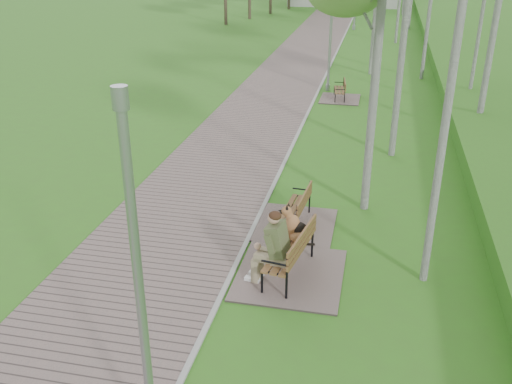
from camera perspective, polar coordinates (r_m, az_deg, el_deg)
ground at (r=9.12m, az=-7.54°, el=-18.40°), size 120.00×120.00×0.00m
walkway at (r=28.72m, az=3.57°, el=12.01°), size 3.50×67.00×0.04m
kerb at (r=28.51m, az=7.12°, el=11.79°), size 0.10×67.00×0.05m
bench_main at (r=11.12m, az=2.92°, el=-6.20°), size 2.06×2.29×1.80m
bench_second at (r=13.17m, az=3.88°, el=-2.59°), size 1.76×1.95×1.08m
bench_third at (r=23.77m, az=8.33°, el=9.56°), size 1.57×1.75×0.97m
lamp_post_near at (r=6.73m, az=-11.38°, el=-11.52°), size 0.19×0.19×4.85m
lamp_post_second at (r=24.71m, az=7.45°, el=15.03°), size 0.18×0.18×4.75m
pedestrian_near at (r=51.49m, az=9.14°, el=18.24°), size 0.68×0.47×1.78m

